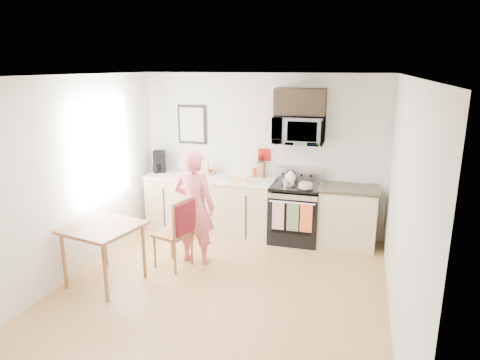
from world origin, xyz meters
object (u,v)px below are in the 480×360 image
(range, at_px, (295,214))
(cake, at_px, (305,186))
(dining_table, at_px, (103,232))
(microwave, at_px, (299,130))
(chair, at_px, (180,225))
(person, at_px, (194,207))

(range, distance_m, cake, 0.58)
(range, height_order, dining_table, range)
(microwave, relative_size, chair, 0.76)
(microwave, xyz_separation_m, dining_table, (-2.10, -2.16, -1.07))
(person, bearing_deg, range, -136.44)
(range, relative_size, cake, 4.68)
(microwave, distance_m, cake, 0.86)
(microwave, distance_m, dining_table, 3.19)
(chair, bearing_deg, person, 89.45)
(range, xyz_separation_m, person, (-1.24, -1.14, 0.37))
(microwave, relative_size, dining_table, 0.89)
(dining_table, distance_m, chair, 0.99)
(person, xyz_separation_m, dining_table, (-0.86, -0.91, -0.12))
(person, relative_size, dining_table, 1.89)
(range, relative_size, microwave, 1.53)
(microwave, relative_size, person, 0.47)
(range, bearing_deg, person, -137.38)
(cake, bearing_deg, person, -145.79)
(microwave, height_order, person, microwave)
(range, height_order, chair, range)
(dining_table, relative_size, cake, 3.44)
(person, bearing_deg, microwave, -133.92)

